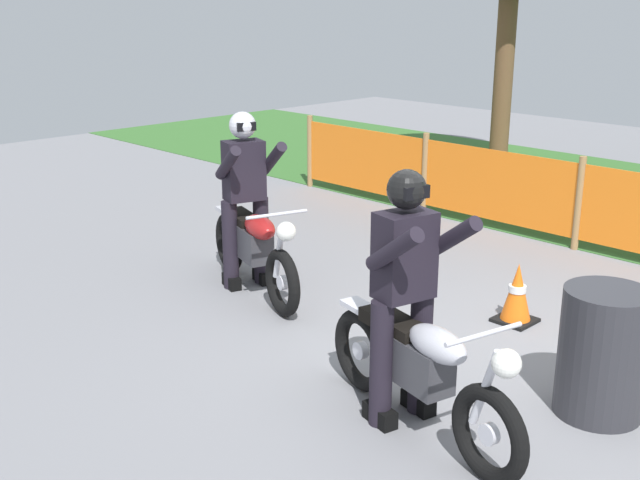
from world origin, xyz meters
TOP-DOWN VIEW (x-y plane):
  - ground at (0.00, 0.00)m, footprint 24.00×24.00m
  - motorcycle_lead at (-2.55, -0.29)m, footprint 1.87×0.79m
  - motorcycle_trailing at (0.12, -1.15)m, footprint 1.87×0.69m
  - rider_lead at (-2.73, -0.24)m, footprint 0.67×0.66m
  - rider_trailing at (-0.06, -1.11)m, footprint 0.65×0.63m
  - traffic_cone at (-0.41, 0.85)m, footprint 0.32×0.32m
  - spare_drum at (0.82, -0.10)m, footprint 0.58×0.58m

SIDE VIEW (x-z plane):
  - ground at x=0.00m, z-range -0.02..0.00m
  - traffic_cone at x=-0.41m, z-range -0.01..0.52m
  - motorcycle_trailing at x=0.12m, z-range -0.01..0.89m
  - spare_drum at x=0.82m, z-range 0.00..0.88m
  - motorcycle_lead at x=-2.55m, z-range -0.01..0.90m
  - rider_lead at x=-2.73m, z-range 0.07..1.76m
  - rider_trailing at x=-0.06m, z-range 0.07..1.76m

